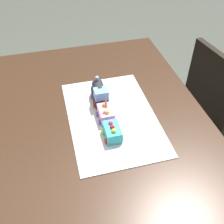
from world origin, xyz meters
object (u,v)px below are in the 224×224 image
object	(u,v)px
cake_locomotive	(100,94)
birthday_candle	(106,104)
cake_car_gondola_turquoise	(112,132)
chair	(219,103)
dining_table	(101,135)
cake_car_flatbed_bubblegum	(106,114)

from	to	relation	value
cake_locomotive	birthday_candle	distance (m)	0.14
cake_locomotive	cake_car_gondola_turquoise	world-z (taller)	cake_locomotive
cake_locomotive	cake_car_gondola_turquoise	distance (m)	0.25
chair	cake_car_gondola_turquoise	world-z (taller)	chair
chair	cake_locomotive	bearing A→B (deg)	89.19
birthday_candle	dining_table	bearing A→B (deg)	-113.11
chair	birthday_candle	xyz separation A→B (m)	(0.24, -0.81, 0.37)
chair	birthday_candle	world-z (taller)	birthday_candle
cake_car_gondola_turquoise	birthday_candle	size ratio (longest dim) A/B	2.01
chair	birthday_candle	distance (m)	0.92
cake_car_flatbed_bubblegum	cake_car_gondola_turquoise	size ratio (longest dim) A/B	1.00
dining_table	cake_locomotive	bearing A→B (deg)	167.40
cake_locomotive	cake_car_gondola_turquoise	size ratio (longest dim) A/B	1.40
cake_car_gondola_turquoise	cake_car_flatbed_bubblegum	bearing A→B (deg)	180.00
dining_table	birthday_candle	world-z (taller)	birthday_candle
cake_locomotive	chair	bearing A→B (deg)	97.09
cake_car_gondola_turquoise	birthday_candle	xyz separation A→B (m)	(-0.11, -0.00, 0.07)
dining_table	cake_car_gondola_turquoise	distance (m)	0.19
dining_table	birthday_candle	distance (m)	0.21
chair	cake_car_gondola_turquoise	bearing A→B (deg)	105.41
cake_car_flatbed_bubblegum	chair	bearing A→B (deg)	105.88
cake_car_flatbed_bubblegum	birthday_candle	xyz separation A→B (m)	(0.01, -0.00, 0.07)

